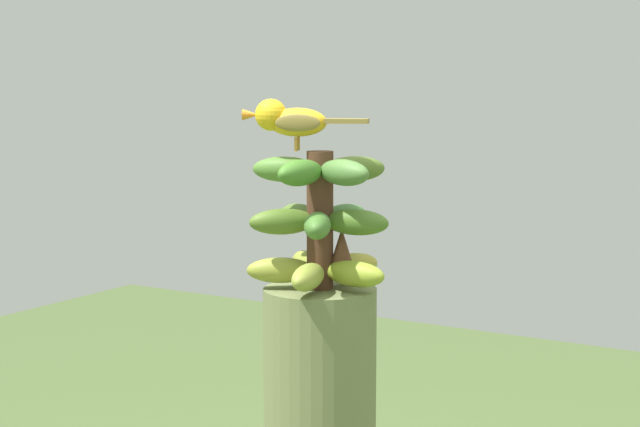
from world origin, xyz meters
TOP-DOWN VIEW (x-y plane):
  - banana_bunch at (-0.00, -0.00)m, footprint 0.24×0.25m
  - perched_bird at (0.05, 0.02)m, footprint 0.20×0.10m

SIDE VIEW (x-z plane):
  - banana_bunch at x=0.00m, z-range 1.07..1.31m
  - perched_bird at x=0.05m, z-range 1.32..1.40m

